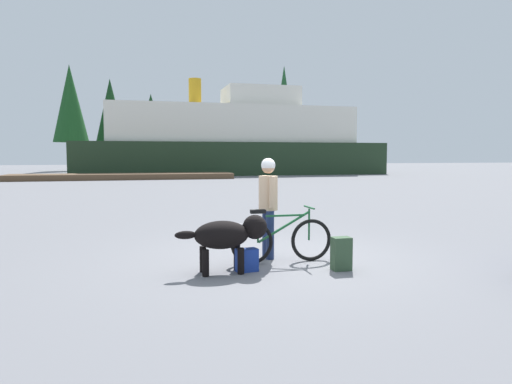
% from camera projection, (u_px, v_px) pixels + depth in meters
% --- Properties ---
extents(ground_plane, '(160.00, 160.00, 0.00)m').
position_uv_depth(ground_plane, '(280.00, 259.00, 7.81)').
color(ground_plane, slate).
extents(bicycle, '(1.70, 0.44, 0.90)m').
position_uv_depth(bicycle, '(281.00, 240.00, 7.54)').
color(bicycle, black).
rests_on(bicycle, ground_plane).
extents(person_cyclist, '(0.32, 0.53, 1.69)m').
position_uv_depth(person_cyclist, '(268.00, 198.00, 7.85)').
color(person_cyclist, navy).
rests_on(person_cyclist, ground_plane).
extents(dog, '(1.37, 0.49, 0.85)m').
position_uv_depth(dog, '(228.00, 235.00, 6.88)').
color(dog, black).
rests_on(dog, ground_plane).
extents(backpack, '(0.28, 0.20, 0.50)m').
position_uv_depth(backpack, '(341.00, 254.00, 7.06)').
color(backpack, '#334C33').
rests_on(backpack, ground_plane).
extents(handbag_pannier, '(0.35, 0.23, 0.34)m').
position_uv_depth(handbag_pannier, '(247.00, 260.00, 6.98)').
color(handbag_pannier, navy).
rests_on(handbag_pannier, ground_plane).
extents(dock_pier, '(15.56, 2.95, 0.40)m').
position_uv_depth(dock_pier, '(123.00, 176.00, 33.38)').
color(dock_pier, brown).
rests_on(dock_pier, ground_plane).
extents(ferry_boat, '(26.88, 7.83, 8.40)m').
position_uv_depth(ferry_boat, '(233.00, 142.00, 42.21)').
color(ferry_boat, '#1E331E').
rests_on(ferry_boat, ground_plane).
extents(pine_tree_far_left, '(3.69, 3.69, 11.37)m').
position_uv_depth(pine_tree_far_left, '(70.00, 104.00, 49.99)').
color(pine_tree_far_left, '#4C331E').
rests_on(pine_tree_far_left, ground_plane).
extents(pine_tree_center, '(3.44, 3.44, 10.34)m').
position_uv_depth(pine_tree_center, '(110.00, 112.00, 52.93)').
color(pine_tree_center, '#4C331E').
rests_on(pine_tree_center, ground_plane).
extents(pine_tree_far_right, '(2.97, 2.97, 12.81)m').
position_uv_depth(pine_tree_far_right, '(284.00, 106.00, 58.28)').
color(pine_tree_far_right, '#4C331E').
rests_on(pine_tree_far_right, ground_plane).
extents(pine_tree_mid_back, '(3.75, 3.75, 9.43)m').
position_uv_depth(pine_tree_mid_back, '(151.00, 122.00, 59.12)').
color(pine_tree_mid_back, '#4C331E').
rests_on(pine_tree_mid_back, ground_plane).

